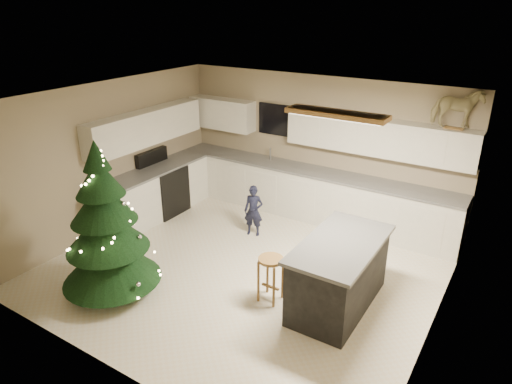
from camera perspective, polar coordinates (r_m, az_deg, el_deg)
ground_plane at (r=7.11m, az=-1.52°, el=-9.51°), size 5.50×5.50×0.00m
room_shell at (r=6.34m, az=-1.50°, el=3.92°), size 5.52×5.02×2.61m
cabinetry at (r=8.45m, az=-0.54°, el=1.72°), size 5.50×3.20×2.00m
island at (r=6.20m, az=10.32°, el=-10.01°), size 0.90×1.70×0.95m
bar_stool at (r=6.19m, az=1.85°, el=-9.55°), size 0.34×0.34×0.65m
christmas_tree at (r=6.46m, az=-18.15°, el=-4.99°), size 1.39×1.34×2.22m
toddler at (r=7.87m, az=-0.31°, el=-2.38°), size 0.38×0.31×0.90m
rocking_horse at (r=7.53m, az=23.80°, el=9.56°), size 0.77×0.54×0.62m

